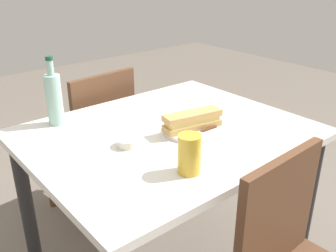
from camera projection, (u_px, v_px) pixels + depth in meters
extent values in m
cube|color=silver|center=(168.00, 134.00, 1.51)|extent=(1.09, 0.88, 0.03)
cylinder|color=#262628|center=(190.00, 149.00, 2.21)|extent=(0.06, 0.06, 0.73)
cylinder|color=#262628|center=(28.00, 214.00, 1.65)|extent=(0.06, 0.06, 0.73)
cylinder|color=#262628|center=(306.00, 210.00, 1.67)|extent=(0.06, 0.06, 0.73)
cube|color=brown|center=(277.00, 214.00, 1.16)|extent=(0.38, 0.04, 0.40)
cube|color=brown|center=(88.00, 138.00, 2.14)|extent=(0.44, 0.44, 0.02)
cube|color=brown|center=(105.00, 112.00, 1.93)|extent=(0.38, 0.07, 0.40)
cylinder|color=brown|center=(99.00, 154.00, 2.46)|extent=(0.04, 0.04, 0.45)
cylinder|color=brown|center=(49.00, 174.00, 2.23)|extent=(0.04, 0.04, 0.45)
cylinder|color=brown|center=(134.00, 174.00, 2.23)|extent=(0.04, 0.04, 0.45)
cylinder|color=brown|center=(82.00, 199.00, 2.00)|extent=(0.04, 0.04, 0.45)
cylinder|color=white|center=(192.00, 130.00, 1.49)|extent=(0.23, 0.23, 0.01)
cube|color=tan|center=(192.00, 125.00, 1.48)|extent=(0.25, 0.11, 0.02)
cube|color=#DBC66B|center=(192.00, 120.00, 1.47)|extent=(0.23, 0.10, 0.02)
cube|color=tan|center=(192.00, 115.00, 1.46)|extent=(0.25, 0.11, 0.02)
cube|color=silver|center=(191.00, 135.00, 1.42)|extent=(0.10, 0.01, 0.00)
cube|color=#59331E|center=(209.00, 129.00, 1.47)|extent=(0.08, 0.01, 0.01)
cylinder|color=#99C6B7|center=(54.00, 100.00, 1.52)|extent=(0.07, 0.07, 0.21)
cylinder|color=#99C6B7|center=(50.00, 68.00, 1.47)|extent=(0.03, 0.03, 0.06)
cylinder|color=#19472D|center=(49.00, 58.00, 1.45)|extent=(0.03, 0.03, 0.02)
cylinder|color=gold|center=(189.00, 154.00, 1.18)|extent=(0.08, 0.08, 0.13)
cylinder|color=silver|center=(128.00, 142.00, 1.37)|extent=(0.08, 0.08, 0.03)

